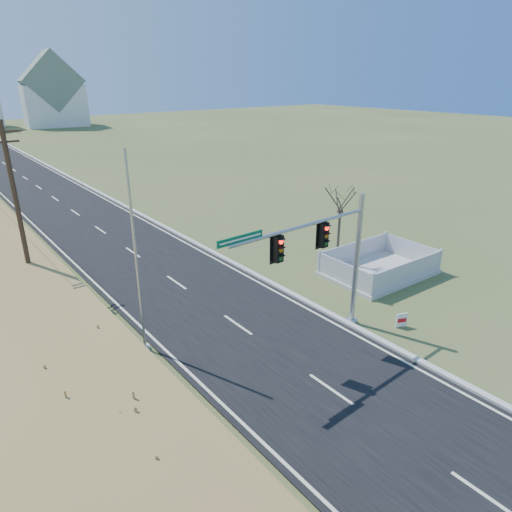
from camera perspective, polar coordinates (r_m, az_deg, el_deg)
The scene contains 10 objects.
ground at distance 19.21m, azimuth 4.87°, elevation -13.47°, with size 260.00×260.00×0.00m, color #455228.
road at distance 63.32m, azimuth -27.68°, elevation 9.21°, with size 8.00×180.00×0.06m, color black.
curb at distance 64.15m, azimuth -24.06°, elevation 9.99°, with size 0.30×180.00×0.18m, color #B2AFA8.
utility_pole_near at distance 27.50m, azimuth -27.75°, elevation 5.81°, with size 1.80×0.26×9.00m.
condo_ne at distance 119.53m, azimuth -24.01°, elevation 17.89°, with size 14.12×10.51×16.52m.
traffic_signal_mast at distance 19.58m, azimuth 9.32°, elevation 0.18°, with size 7.92×0.60×6.30m.
fence_enclosure at distance 28.07m, azimuth 15.08°, elevation -1.65°, with size 6.41×4.47×1.44m.
open_sign at distance 22.59m, azimuth 17.75°, elevation -7.64°, with size 0.53×0.26×0.69m.
flagpole at distance 19.11m, azimuth -14.54°, elevation -2.54°, with size 0.39×0.39×8.57m.
bare_tree at distance 27.52m, azimuth 10.59°, elevation 7.15°, with size 2.02×2.02×5.35m.
Camera 1 is at (-10.84, -11.40, 11.03)m, focal length 32.00 mm.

